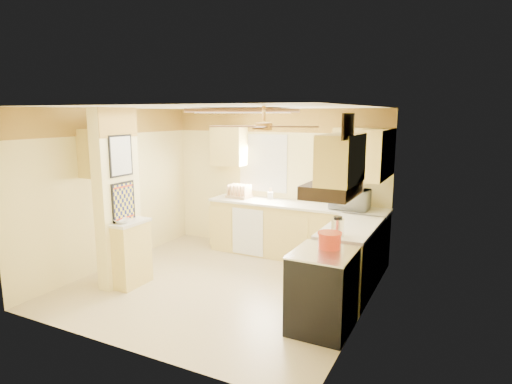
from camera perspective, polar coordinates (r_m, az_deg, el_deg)
The scene contains 34 objects.
floor at distance 6.27m, azimuth -4.64°, elevation -12.28°, with size 4.00×4.00×0.00m, color beige.
ceiling at distance 5.79m, azimuth -5.01°, elevation 11.19°, with size 4.00×4.00×0.00m, color white.
wall_back at distance 7.57m, azimuth 2.69°, elevation 1.54°, with size 4.00×4.00×0.00m, color #FFEC9B.
wall_front at distance 4.44m, azimuth -17.73°, elevation -5.35°, with size 4.00×4.00×0.00m, color #FFEC9B.
wall_left at distance 7.14m, azimuth -18.66°, elevation 0.46°, with size 3.80×3.80×0.00m, color #FFEC9B.
wall_right at distance 5.17m, azimuth 14.48°, elevation -2.97°, with size 3.80×3.80×0.00m, color #FFEC9B.
wallpaper_border at distance 7.46m, azimuth 2.70°, elevation 9.51°, with size 4.00×0.02×0.40m, color #F0BB46.
partition_column at distance 6.30m, azimuth -18.01°, elevation -0.77°, with size 0.20×0.70×2.50m, color #FFEC9B.
partition_ledge at distance 6.35m, azimuth -16.17°, elevation -8.05°, with size 0.25×0.55×0.90m, color #DEC86B.
ledge_top at distance 6.23m, azimuth -16.39°, elevation -3.94°, with size 0.28×0.58×0.04m, color silver.
lower_cabinets_back at distance 7.28m, azimuth 5.29°, elevation -5.31°, with size 3.00×0.60×0.90m, color #DEC86B.
lower_cabinets_right at distance 6.02m, azimuth 12.55°, elevation -8.91°, with size 0.60×1.40×0.90m, color #DEC86B.
countertop_back at distance 7.16m, azimuth 5.32°, elevation -1.70°, with size 3.04×0.64×0.04m, color silver.
countertop_right at distance 5.89m, azimuth 12.64°, elevation -4.58°, with size 0.64×1.44×0.04m, color silver.
dishwasher_panel at distance 7.31m, azimuth -1.12°, elevation -5.36°, with size 0.58×0.02×0.80m, color white.
window at distance 7.62m, azimuth 0.95°, elevation 3.88°, with size 0.92×0.02×1.02m.
upper_cab_back_left at distance 7.73m, azimuth -3.61°, elevation 6.19°, with size 0.60×0.35×0.70m, color #DEC86B.
upper_cab_back_right at distance 6.84m, azimuth 14.12°, elevation 5.35°, with size 0.90×0.35×0.70m, color #DEC86B.
upper_cab_right at distance 6.33m, azimuth 15.61°, elevation 4.89°, with size 0.35×1.00×0.70m, color #DEC86B.
upper_cab_left_wall at distance 6.77m, azimuth -19.40°, elevation 5.02°, with size 0.35×0.75×0.70m, color #DEC86B.
upper_cab_over_stove at distance 4.57m, azimuth 11.25°, elevation 4.33°, with size 0.35×0.76×0.52m, color #DEC86B.
stove at distance 4.99m, azimuth 8.87°, elevation -12.82°, with size 0.68×0.77×0.92m.
range_hood at distance 4.64m, azimuth 10.10°, elevation 0.34°, with size 0.50×0.76×0.14m, color black.
poster_menu at distance 6.14m, azimuth -17.58°, elevation 4.63°, with size 0.02×0.42×0.57m.
poster_nashville at distance 6.24m, azimuth -17.25°, elevation -1.32°, with size 0.02×0.42×0.57m.
ceiling_light_panel at distance 6.17m, azimuth -1.73°, elevation 10.76°, with size 1.35×0.95×0.06m.
ceiling_fan at distance 4.70m, azimuth 1.04°, elevation 8.79°, with size 1.15×1.15×0.26m.
vent_grate at distance 4.17m, azimuth 12.20°, elevation 8.55°, with size 0.02×0.40×0.25m, color black.
microwave at distance 6.84m, azimuth 12.44°, elevation -0.92°, with size 0.58×0.39×0.32m, color white.
bowl at distance 6.15m, azimuth -17.39°, elevation -3.73°, with size 0.22×0.22×0.05m, color white.
dutch_oven at distance 4.93m, azimuth 9.79°, elevation -6.34°, with size 0.28×0.28×0.18m.
kettle at distance 5.33m, azimuth 10.85°, elevation -4.59°, with size 0.16×0.16×0.25m.
dish_rack at distance 7.62m, azimuth -2.27°, elevation -0.12°, with size 0.42×0.32×0.23m.
utensil_crock at distance 7.49m, azimuth 1.93°, elevation -0.45°, with size 0.10×0.10×0.20m.
Camera 1 is at (3.03, -4.93, 2.42)m, focal length 30.00 mm.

